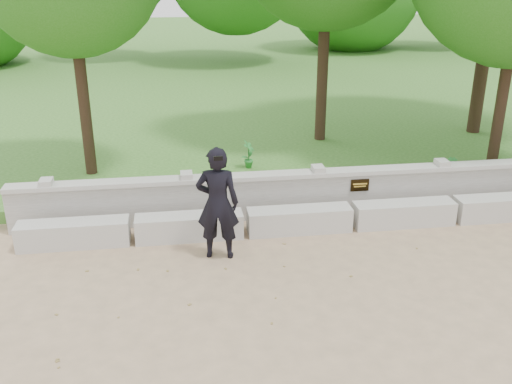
% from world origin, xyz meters
% --- Properties ---
extents(ground, '(80.00, 80.00, 0.00)m').
position_xyz_m(ground, '(0.00, 0.00, 0.00)').
color(ground, tan).
rests_on(ground, ground).
extents(lawn, '(40.00, 22.00, 0.25)m').
position_xyz_m(lawn, '(0.00, 14.00, 0.12)').
color(lawn, '#2D5A1C').
rests_on(lawn, ground).
extents(concrete_bench, '(11.90, 0.45, 0.45)m').
position_xyz_m(concrete_bench, '(0.00, 1.90, 0.22)').
color(concrete_bench, beige).
rests_on(concrete_bench, ground).
extents(parapet_wall, '(12.50, 0.35, 0.90)m').
position_xyz_m(parapet_wall, '(0.00, 2.60, 0.46)').
color(parapet_wall, '#BBB9B1').
rests_on(parapet_wall, ground).
extents(man_main, '(0.76, 0.69, 1.92)m').
position_xyz_m(man_main, '(-2.54, 1.16, 0.96)').
color(man_main, black).
rests_on(man_main, ground).
extents(shrub_a, '(0.38, 0.42, 0.66)m').
position_xyz_m(shrub_a, '(-1.55, 4.82, 0.58)').
color(shrub_a, '#2C8132').
rests_on(shrub_a, lawn).
extents(shrub_b, '(0.37, 0.37, 0.53)m').
position_xyz_m(shrub_b, '(2.61, 3.30, 0.51)').
color(shrub_b, '#2C8132').
rests_on(shrub_b, lawn).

